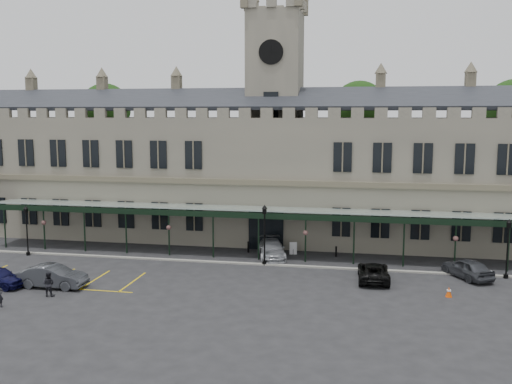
% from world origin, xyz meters
% --- Properties ---
extents(ground, '(140.00, 140.00, 0.00)m').
position_xyz_m(ground, '(0.00, 0.00, 0.00)').
color(ground, black).
extents(station_building, '(60.00, 10.36, 17.30)m').
position_xyz_m(station_building, '(0.00, 15.91, 6.47)').
color(station_building, '#6A6659').
rests_on(station_building, ground).
extents(clock_tower, '(5.60, 5.60, 24.80)m').
position_xyz_m(clock_tower, '(0.00, 16.00, 13.11)').
color(clock_tower, '#6A6659').
rests_on(clock_tower, ground).
extents(canopy, '(50.00, 4.10, 4.30)m').
position_xyz_m(canopy, '(0.00, 7.46, 2.40)').
color(canopy, '#8C9E93').
rests_on(canopy, ground).
extents(kerb, '(60.00, 0.40, 0.12)m').
position_xyz_m(kerb, '(0.00, 5.50, 0.06)').
color(kerb, gray).
rests_on(kerb, ground).
extents(parking_markings, '(16.00, 6.00, 0.01)m').
position_xyz_m(parking_markings, '(-14.00, -1.50, 0.00)').
color(parking_markings, gold).
rests_on(parking_markings, ground).
extents(tree_behind_left, '(6.00, 6.00, 16.00)m').
position_xyz_m(tree_behind_left, '(-22.00, 25.00, 12.81)').
color(tree_behind_left, '#332314').
rests_on(tree_behind_left, ground).
extents(tree_behind_mid, '(6.00, 6.00, 16.00)m').
position_xyz_m(tree_behind_mid, '(8.00, 25.00, 12.81)').
color(tree_behind_mid, '#332314').
rests_on(tree_behind_mid, ground).
extents(lamp_post_left, '(0.42, 0.42, 4.44)m').
position_xyz_m(lamp_post_left, '(-20.24, 4.88, 2.64)').
color(lamp_post_left, black).
rests_on(lamp_post_left, ground).
extents(lamp_post_mid, '(0.48, 0.48, 5.05)m').
position_xyz_m(lamp_post_mid, '(0.81, 5.49, 2.99)').
color(lamp_post_mid, black).
rests_on(lamp_post_mid, ground).
extents(lamp_post_right, '(0.43, 0.43, 4.58)m').
position_xyz_m(lamp_post_right, '(19.45, 5.19, 2.72)').
color(lamp_post_right, black).
rests_on(lamp_post_right, ground).
extents(traffic_cone, '(0.44, 0.44, 0.70)m').
position_xyz_m(traffic_cone, '(14.55, -0.25, 0.34)').
color(traffic_cone, '#E04807').
rests_on(traffic_cone, ground).
extents(sign_board, '(0.65, 0.17, 1.12)m').
position_xyz_m(sign_board, '(2.69, 9.52, 0.55)').
color(sign_board, black).
rests_on(sign_board, ground).
extents(bollard_left, '(0.18, 0.18, 0.99)m').
position_xyz_m(bollard_left, '(-1.38, 9.56, 0.49)').
color(bollard_left, black).
rests_on(bollard_left, ground).
extents(bollard_right, '(0.16, 0.16, 0.91)m').
position_xyz_m(bollard_right, '(6.46, 9.45, 0.46)').
color(bollard_right, black).
rests_on(bollard_right, ground).
extents(car_left_b, '(4.89, 1.71, 1.61)m').
position_xyz_m(car_left_b, '(-13.09, -3.28, 0.81)').
color(car_left_b, '#37393E').
rests_on(car_left_b, ground).
extents(car_taxi, '(3.34, 5.64, 1.53)m').
position_xyz_m(car_taxi, '(1.00, 8.01, 0.77)').
color(car_taxi, '#AAADB2').
rests_on(car_taxi, ground).
extents(car_van, '(2.37, 4.91, 1.35)m').
position_xyz_m(car_van, '(9.55, 2.70, 0.67)').
color(car_van, black).
rests_on(car_van, ground).
extents(car_right_a, '(3.80, 4.83, 1.54)m').
position_xyz_m(car_right_a, '(16.55, 4.69, 0.77)').
color(car_right_a, '#37393E').
rests_on(car_right_a, ground).
extents(person_b, '(0.85, 0.68, 1.69)m').
position_xyz_m(person_b, '(-12.30, -5.18, 0.85)').
color(person_b, black).
rests_on(person_b, ground).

